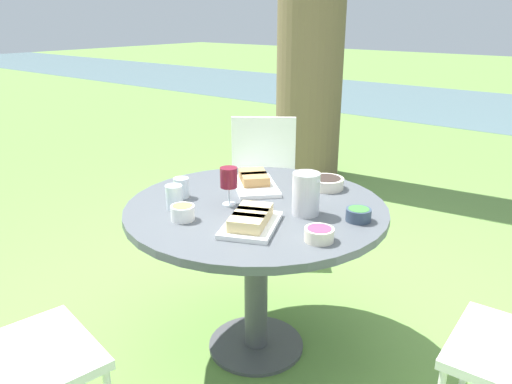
{
  "coord_description": "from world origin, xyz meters",
  "views": [
    {
      "loc": [
        1.28,
        -1.62,
        1.55
      ],
      "look_at": [
        0.0,
        0.0,
        0.81
      ],
      "focal_mm": 35.0,
      "sensor_mm": 36.0,
      "label": 1
    }
  ],
  "objects_px": {
    "chair_far_back": "(263,173)",
    "water_pitcher": "(306,194)",
    "dining_table": "(256,229)",
    "wine_glass": "(229,179)"
  },
  "relations": [
    {
      "from": "dining_table",
      "to": "wine_glass",
      "type": "bearing_deg",
      "value": -141.67
    },
    {
      "from": "dining_table",
      "to": "chair_far_back",
      "type": "height_order",
      "value": "chair_far_back"
    },
    {
      "from": "dining_table",
      "to": "chair_far_back",
      "type": "bearing_deg",
      "value": 126.14
    },
    {
      "from": "water_pitcher",
      "to": "wine_glass",
      "type": "bearing_deg",
      "value": -159.77
    },
    {
      "from": "dining_table",
      "to": "chair_far_back",
      "type": "distance_m",
      "value": 1.17
    },
    {
      "from": "chair_far_back",
      "to": "water_pitcher",
      "type": "height_order",
      "value": "water_pitcher"
    },
    {
      "from": "wine_glass",
      "to": "chair_far_back",
      "type": "bearing_deg",
      "value": 120.37
    },
    {
      "from": "dining_table",
      "to": "chair_far_back",
      "type": "relative_size",
      "value": 1.31
    },
    {
      "from": "water_pitcher",
      "to": "dining_table",
      "type": "bearing_deg",
      "value": -168.79
    },
    {
      "from": "chair_far_back",
      "to": "water_pitcher",
      "type": "relative_size",
      "value": 4.9
    }
  ]
}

